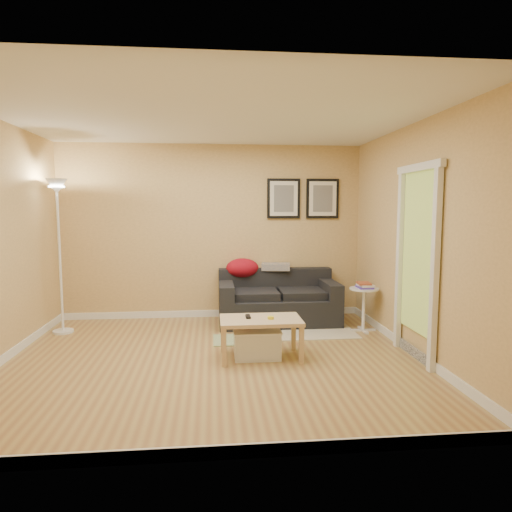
# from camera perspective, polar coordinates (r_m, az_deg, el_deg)

# --- Properties ---
(floor) EXTENTS (4.50, 4.50, 0.00)m
(floor) POSITION_cam_1_polar(r_m,az_deg,el_deg) (5.10, -5.36, -12.90)
(floor) COLOR #AC8B49
(floor) RESTS_ON ground
(ceiling) EXTENTS (4.50, 4.50, 0.00)m
(ceiling) POSITION_cam_1_polar(r_m,az_deg,el_deg) (4.92, -5.67, 17.11)
(ceiling) COLOR white
(ceiling) RESTS_ON wall_back
(wall_back) EXTENTS (4.50, 0.00, 4.50)m
(wall_back) POSITION_cam_1_polar(r_m,az_deg,el_deg) (6.83, -5.55, 3.05)
(wall_back) COLOR #DDB471
(wall_back) RESTS_ON ground
(wall_front) EXTENTS (4.50, 0.00, 4.50)m
(wall_front) POSITION_cam_1_polar(r_m,az_deg,el_deg) (2.85, -5.43, -1.13)
(wall_front) COLOR #DDB471
(wall_front) RESTS_ON ground
(wall_right) EXTENTS (0.00, 4.00, 4.00)m
(wall_right) POSITION_cam_1_polar(r_m,az_deg,el_deg) (5.34, 19.43, 1.90)
(wall_right) COLOR #DDB471
(wall_right) RESTS_ON ground
(baseboard_back) EXTENTS (4.50, 0.02, 0.10)m
(baseboard_back) POSITION_cam_1_polar(r_m,az_deg,el_deg) (7.00, -5.44, -7.22)
(baseboard_back) COLOR white
(baseboard_back) RESTS_ON ground
(baseboard_front) EXTENTS (4.50, 0.02, 0.10)m
(baseboard_front) POSITION_cam_1_polar(r_m,az_deg,el_deg) (3.26, -5.19, -23.49)
(baseboard_front) COLOR white
(baseboard_front) RESTS_ON ground
(baseboard_right) EXTENTS (0.02, 4.00, 0.10)m
(baseboard_right) POSITION_cam_1_polar(r_m,az_deg,el_deg) (5.56, 18.88, -11.06)
(baseboard_right) COLOR white
(baseboard_right) RESTS_ON ground
(sofa) EXTENTS (1.70, 0.90, 0.75)m
(sofa) POSITION_cam_1_polar(r_m,az_deg,el_deg) (6.55, 2.82, -5.22)
(sofa) COLOR black
(sofa) RESTS_ON ground
(red_throw) EXTENTS (0.48, 0.36, 0.28)m
(red_throw) POSITION_cam_1_polar(r_m,az_deg,el_deg) (6.72, -1.73, -1.51)
(red_throw) COLOR maroon
(red_throw) RESTS_ON sofa
(plaid_throw) EXTENTS (0.45, 0.32, 0.10)m
(plaid_throw) POSITION_cam_1_polar(r_m,az_deg,el_deg) (6.79, 2.49, -1.35)
(plaid_throw) COLOR tan
(plaid_throw) RESTS_ON sofa
(framed_print_left) EXTENTS (0.50, 0.04, 0.60)m
(framed_print_left) POSITION_cam_1_polar(r_m,az_deg,el_deg) (6.89, 3.51, 7.25)
(framed_print_left) COLOR black
(framed_print_left) RESTS_ON wall_back
(framed_print_right) EXTENTS (0.50, 0.04, 0.60)m
(framed_print_right) POSITION_cam_1_polar(r_m,az_deg,el_deg) (7.01, 8.39, 7.18)
(framed_print_right) COLOR black
(framed_print_right) RESTS_ON wall_back
(area_rug) EXTENTS (1.25, 0.85, 0.01)m
(area_rug) POSITION_cam_1_polar(r_m,az_deg,el_deg) (6.20, 6.49, -9.40)
(area_rug) COLOR beige
(area_rug) RESTS_ON ground
(green_runner) EXTENTS (0.70, 0.50, 0.01)m
(green_runner) POSITION_cam_1_polar(r_m,az_deg,el_deg) (5.78, -1.88, -10.52)
(green_runner) COLOR #668C4C
(green_runner) RESTS_ON ground
(coffee_table) EXTENTS (0.94, 0.63, 0.45)m
(coffee_table) POSITION_cam_1_polar(r_m,az_deg,el_deg) (5.07, 0.59, -10.34)
(coffee_table) COLOR tan
(coffee_table) RESTS_ON ground
(remote_control) EXTENTS (0.05, 0.16, 0.02)m
(remote_control) POSITION_cam_1_polar(r_m,az_deg,el_deg) (5.06, -1.02, -7.64)
(remote_control) COLOR black
(remote_control) RESTS_ON coffee_table
(tape_roll) EXTENTS (0.07, 0.07, 0.03)m
(tape_roll) POSITION_cam_1_polar(r_m,az_deg,el_deg) (4.98, 1.87, -7.80)
(tape_roll) COLOR yellow
(tape_roll) RESTS_ON coffee_table
(storage_bin) EXTENTS (0.52, 0.38, 0.32)m
(storage_bin) POSITION_cam_1_polar(r_m,az_deg,el_deg) (5.11, 0.11, -10.95)
(storage_bin) COLOR white
(storage_bin) RESTS_ON ground
(side_table) EXTENTS (0.39, 0.39, 0.59)m
(side_table) POSITION_cam_1_polar(r_m,az_deg,el_deg) (6.29, 13.43, -6.60)
(side_table) COLOR white
(side_table) RESTS_ON ground
(book_stack) EXTENTS (0.24, 0.28, 0.08)m
(book_stack) POSITION_cam_1_polar(r_m,az_deg,el_deg) (6.23, 13.56, -3.60)
(book_stack) COLOR #4C36A4
(book_stack) RESTS_ON side_table
(floor_lamp) EXTENTS (0.27, 0.27, 2.04)m
(floor_lamp) POSITION_cam_1_polar(r_m,az_deg,el_deg) (6.46, -23.53, -0.56)
(floor_lamp) COLOR white
(floor_lamp) RESTS_ON ground
(doorway) EXTENTS (0.12, 1.01, 2.13)m
(doorway) POSITION_cam_1_polar(r_m,az_deg,el_deg) (5.21, 19.52, -1.24)
(doorway) COLOR white
(doorway) RESTS_ON ground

